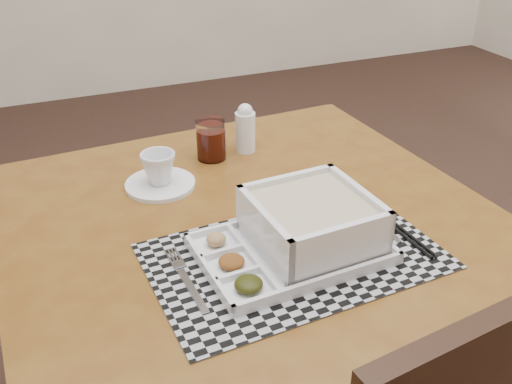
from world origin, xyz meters
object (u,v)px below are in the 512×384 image
(serving_tray, at_px, (306,230))
(juice_glass, at_px, (211,141))
(cup, at_px, (159,168))
(dining_table, at_px, (255,252))
(creamer_bottle, at_px, (245,129))

(serving_tray, bearing_deg, juice_glass, 94.76)
(juice_glass, bearing_deg, cup, -149.03)
(dining_table, bearing_deg, cup, 123.09)
(dining_table, xyz_separation_m, creamer_bottle, (0.10, 0.30, 0.13))
(dining_table, xyz_separation_m, cup, (-0.13, 0.21, 0.12))
(cup, xyz_separation_m, juice_glass, (0.15, 0.09, -0.00))
(serving_tray, relative_size, cup, 4.46)
(dining_table, distance_m, juice_glass, 0.32)
(juice_glass, distance_m, creamer_bottle, 0.09)
(serving_tray, xyz_separation_m, cup, (-0.18, 0.33, 0.00))
(cup, relative_size, juice_glass, 0.80)
(serving_tray, xyz_separation_m, creamer_bottle, (0.05, 0.42, 0.02))
(dining_table, distance_m, creamer_bottle, 0.34)
(cup, bearing_deg, creamer_bottle, 22.58)
(dining_table, height_order, creamer_bottle, creamer_bottle)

